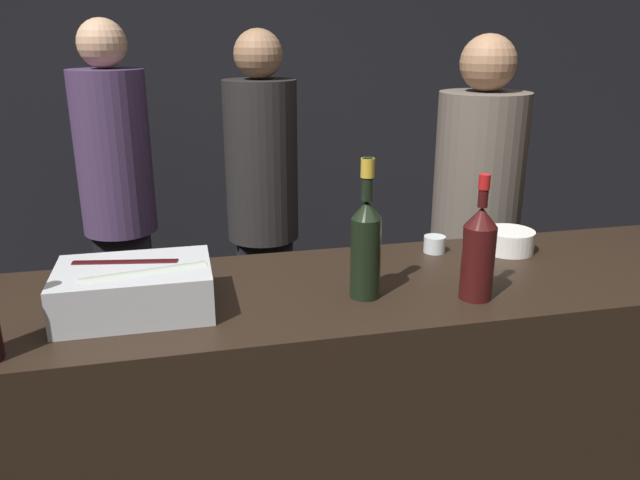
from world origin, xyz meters
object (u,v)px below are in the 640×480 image
person_blond_tee (475,226)px  ice_bin_with_bottles (135,287)px  bowl_white (509,240)px  person_grey_polo (118,193)px  red_wine_bottle_tall (479,251)px  champagne_bottle (366,243)px  candle_votive (434,244)px  person_in_hoodie (262,199)px

person_blond_tee → ice_bin_with_bottles: bearing=179.3°
bowl_white → person_grey_polo: person_grey_polo is taller
red_wine_bottle_tall → champagne_bottle: 0.28m
person_blond_tee → person_grey_polo: (-1.43, 0.71, 0.04)m
candle_votive → ice_bin_with_bottles: bearing=-164.6°
ice_bin_with_bottles → bowl_white: (1.08, 0.19, -0.03)m
red_wine_bottle_tall → champagne_bottle: bearing=165.2°
champagne_bottle → ice_bin_with_bottles: bearing=176.2°
candle_votive → champagne_bottle: size_ratio=0.19×
candle_votive → person_in_hoodie: 1.14m
ice_bin_with_bottles → red_wine_bottle_tall: size_ratio=1.13×
red_wine_bottle_tall → person_blond_tee: (0.44, 0.87, -0.23)m
candle_votive → red_wine_bottle_tall: 0.36m
ice_bin_with_bottles → bowl_white: bearing=10.1°
red_wine_bottle_tall → person_grey_polo: 1.88m
ice_bin_with_bottles → candle_votive: ice_bin_with_bottles is taller
person_in_hoodie → person_grey_polo: size_ratio=0.98×
ice_bin_with_bottles → candle_votive: size_ratio=5.47×
champagne_bottle → person_grey_polo: bearing=115.4°
bowl_white → person_in_hoodie: person_in_hoodie is taller
person_blond_tee → champagne_bottle: bearing=-163.2°
champagne_bottle → person_grey_polo: person_grey_polo is taller
champagne_bottle → person_blond_tee: size_ratio=0.21×
bowl_white → person_blond_tee: person_blond_tee is taller
person_in_hoodie → person_grey_polo: bearing=-109.0°
red_wine_bottle_tall → person_in_hoodie: size_ratio=0.19×
ice_bin_with_bottles → person_blond_tee: size_ratio=0.22×
candle_votive → red_wine_bottle_tall: (-0.04, -0.35, 0.10)m
champagne_bottle → person_grey_polo: (-0.72, 1.51, -0.20)m
ice_bin_with_bottles → person_in_hoodie: bearing=69.8°
candle_votive → person_grey_polo: person_grey_polo is taller
candle_votive → champagne_bottle: champagne_bottle is taller
bowl_white → person_blond_tee: 0.61m
ice_bin_with_bottles → person_in_hoodie: person_in_hoodie is taller
red_wine_bottle_tall → person_in_hoodie: person_in_hoodie is taller
champagne_bottle → person_in_hoodie: person_in_hoodie is taller
person_grey_polo → red_wine_bottle_tall: bearing=141.3°
person_blond_tee → person_grey_polo: bearing=121.6°
person_blond_tee → person_in_hoodie: bearing=113.3°
person_grey_polo → person_blond_tee: bearing=172.8°
person_grey_polo → champagne_bottle: bearing=134.8°
bowl_white → red_wine_bottle_tall: red_wine_bottle_tall is taller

